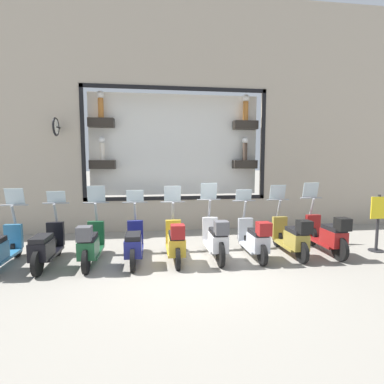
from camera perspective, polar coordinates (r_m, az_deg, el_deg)
name	(u,v)px	position (r m, az deg, el deg)	size (l,w,h in m)	color
ground_plane	(191,266)	(6.65, -0.22, -13.96)	(120.00, 120.00, 0.00)	gray
building_facade	(176,114)	(9.94, -3.08, 14.65)	(1.19, 36.00, 7.40)	#ADA08E
scooter_red_0	(328,235)	(8.00, 24.47, -7.40)	(1.81, 0.61, 1.69)	black
scooter_olive_1	(292,237)	(7.55, 18.51, -8.10)	(1.80, 0.61, 1.64)	black
scooter_silver_2	(255,239)	(7.19, 11.85, -8.70)	(1.79, 0.60, 1.53)	black
scooter_white_3	(216,239)	(6.95, 4.54, -8.83)	(1.81, 0.60, 1.71)	black
scooter_yellow_4	(176,241)	(6.81, -3.14, -9.38)	(1.79, 0.60, 1.64)	black
scooter_navy_5	(134,244)	(6.87, -10.99, -9.68)	(1.80, 0.60, 1.55)	black
scooter_green_6	(90,244)	(6.92, -18.78, -9.35)	(1.80, 0.61, 1.67)	black
scooter_black_7	(46,247)	(7.22, -25.98, -9.35)	(1.80, 0.61, 1.55)	black
shop_sign_post	(378,222)	(8.81, 31.92, -4.80)	(0.36, 0.45, 1.43)	#232326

